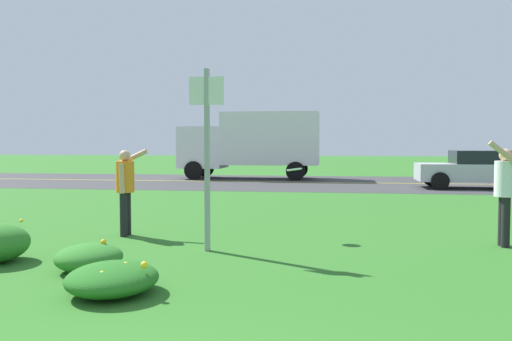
{
  "coord_description": "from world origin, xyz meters",
  "views": [
    {
      "loc": [
        1.34,
        -1.85,
        1.73
      ],
      "look_at": [
        -0.12,
        7.71,
        1.23
      ],
      "focal_mm": 37.33,
      "sensor_mm": 36.0,
      "label": 1
    }
  ],
  "objects_px": {
    "person_catcher_white_shirt": "(505,188)",
    "car_silver_center_left": "(479,169)",
    "frisbee_white": "(294,169)",
    "person_thrower_orange_shirt": "(125,185)",
    "box_truck_white": "(252,142)",
    "sign_post_near_path": "(207,142)"
  },
  "relations": [
    {
      "from": "person_catcher_white_shirt",
      "to": "car_silver_center_left",
      "type": "xyz_separation_m",
      "value": [
        2.57,
        11.91,
        -0.25
      ]
    },
    {
      "from": "person_catcher_white_shirt",
      "to": "frisbee_white",
      "type": "xyz_separation_m",
      "value": [
        -3.54,
        0.27,
        0.27
      ]
    },
    {
      "from": "person_thrower_orange_shirt",
      "to": "person_catcher_white_shirt",
      "type": "bearing_deg",
      "value": -0.16
    },
    {
      "from": "box_truck_white",
      "to": "person_thrower_orange_shirt",
      "type": "bearing_deg",
      "value": -89.34
    },
    {
      "from": "frisbee_white",
      "to": "person_catcher_white_shirt",
      "type": "bearing_deg",
      "value": -4.36
    },
    {
      "from": "person_thrower_orange_shirt",
      "to": "person_catcher_white_shirt",
      "type": "height_order",
      "value": "person_catcher_white_shirt"
    },
    {
      "from": "sign_post_near_path",
      "to": "car_silver_center_left",
      "type": "relative_size",
      "value": 0.65
    },
    {
      "from": "car_silver_center_left",
      "to": "box_truck_white",
      "type": "distance_m",
      "value": 10.4
    },
    {
      "from": "person_thrower_orange_shirt",
      "to": "person_catcher_white_shirt",
      "type": "xyz_separation_m",
      "value": [
        6.67,
        -0.02,
        0.03
      ]
    },
    {
      "from": "person_thrower_orange_shirt",
      "to": "person_catcher_white_shirt",
      "type": "distance_m",
      "value": 6.67
    },
    {
      "from": "sign_post_near_path",
      "to": "person_thrower_orange_shirt",
      "type": "xyz_separation_m",
      "value": [
        -1.84,
        1.12,
        -0.79
      ]
    },
    {
      "from": "frisbee_white",
      "to": "car_silver_center_left",
      "type": "xyz_separation_m",
      "value": [
        6.1,
        11.64,
        -0.52
      ]
    },
    {
      "from": "person_thrower_orange_shirt",
      "to": "frisbee_white",
      "type": "distance_m",
      "value": 3.15
    },
    {
      "from": "box_truck_white",
      "to": "person_catcher_white_shirt",
      "type": "bearing_deg",
      "value": -67.03
    },
    {
      "from": "person_thrower_orange_shirt",
      "to": "frisbee_white",
      "type": "relative_size",
      "value": 5.81
    },
    {
      "from": "frisbee_white",
      "to": "box_truck_white",
      "type": "distance_m",
      "value": 16.25
    },
    {
      "from": "person_catcher_white_shirt",
      "to": "box_truck_white",
      "type": "xyz_separation_m",
      "value": [
        -6.85,
        16.17,
        0.82
      ]
    },
    {
      "from": "person_thrower_orange_shirt",
      "to": "box_truck_white",
      "type": "relative_size",
      "value": 0.24
    },
    {
      "from": "frisbee_white",
      "to": "box_truck_white",
      "type": "bearing_deg",
      "value": 101.78
    },
    {
      "from": "person_thrower_orange_shirt",
      "to": "frisbee_white",
      "type": "bearing_deg",
      "value": 4.58
    },
    {
      "from": "person_catcher_white_shirt",
      "to": "box_truck_white",
      "type": "distance_m",
      "value": 17.58
    },
    {
      "from": "person_catcher_white_shirt",
      "to": "box_truck_white",
      "type": "relative_size",
      "value": 0.27
    }
  ]
}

